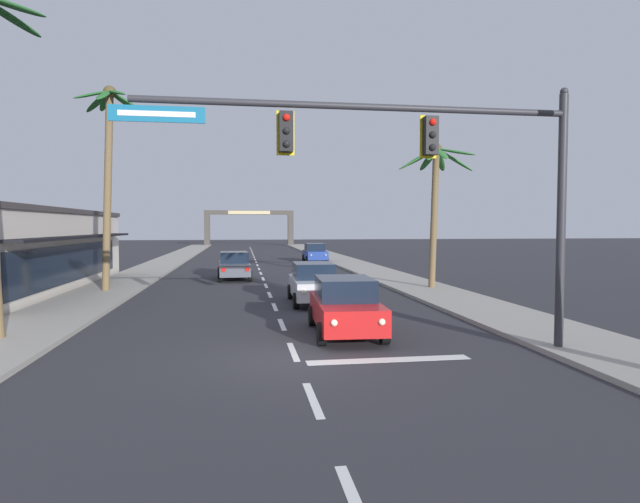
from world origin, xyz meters
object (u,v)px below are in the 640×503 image
object	(u,v)px
storefront_strip_left	(0,250)
town_gateway_arch	(249,222)
sedan_parked_nearest_kerb	(315,253)
palm_right_second	(435,182)
palm_left_second	(108,151)
traffic_signal_mast	(432,160)
sedan_third_in_queue	(313,283)
sedan_lead_at_stop_bar	(345,306)
sedan_oncoming_far	(234,265)

from	to	relation	value
storefront_strip_left	town_gateway_arch	distance (m)	59.75
sedan_parked_nearest_kerb	palm_right_second	size ratio (longest dim) A/B	0.61
palm_left_second	town_gateway_arch	size ratio (longest dim) A/B	0.68
traffic_signal_mast	sedan_parked_nearest_kerb	world-z (taller)	traffic_signal_mast
storefront_strip_left	palm_right_second	bearing A→B (deg)	-6.13
traffic_signal_mast	palm_left_second	size ratio (longest dim) A/B	1.12
traffic_signal_mast	palm_left_second	bearing A→B (deg)	127.69
traffic_signal_mast	storefront_strip_left	size ratio (longest dim) A/B	0.56
palm_right_second	sedan_parked_nearest_kerb	bearing A→B (deg)	98.82
traffic_signal_mast	town_gateway_arch	size ratio (longest dim) A/B	0.77
sedan_third_in_queue	storefront_strip_left	size ratio (longest dim) A/B	0.23
sedan_lead_at_stop_bar	sedan_parked_nearest_kerb	bearing A→B (deg)	83.63
sedan_third_in_queue	sedan_parked_nearest_kerb	size ratio (longest dim) A/B	1.00
palm_left_second	storefront_strip_left	xyz separation A→B (m)	(-5.37, 1.10, -4.75)
sedan_third_in_queue	sedan_oncoming_far	world-z (taller)	same
sedan_oncoming_far	town_gateway_arch	bearing A→B (deg)	88.16
palm_left_second	palm_right_second	distance (m)	15.95
sedan_third_in_queue	town_gateway_arch	distance (m)	64.24
sedan_parked_nearest_kerb	storefront_strip_left	bearing A→B (deg)	-134.68
sedan_oncoming_far	palm_left_second	world-z (taller)	palm_left_second
sedan_third_in_queue	sedan_parked_nearest_kerb	bearing A→B (deg)	81.80
sedan_lead_at_stop_bar	storefront_strip_left	bearing A→B (deg)	140.28
sedan_parked_nearest_kerb	town_gateway_arch	distance (m)	40.52
sedan_lead_at_stop_bar	palm_left_second	xyz separation A→B (m)	(-9.27, 11.06, 5.94)
sedan_lead_at_stop_bar	sedan_parked_nearest_kerb	xyz separation A→B (m)	(3.39, 30.39, 0.00)
sedan_lead_at_stop_bar	sedan_oncoming_far	xyz separation A→B (m)	(-3.49, 16.49, 0.00)
sedan_oncoming_far	palm_right_second	size ratio (longest dim) A/B	0.62
traffic_signal_mast	town_gateway_arch	world-z (taller)	traffic_signal_mast
sedan_third_in_queue	sedan_parked_nearest_kerb	distance (m)	24.32
sedan_parked_nearest_kerb	town_gateway_arch	xyz separation A→B (m)	(-5.15, 40.08, 2.94)
sedan_third_in_queue	storefront_strip_left	bearing A→B (deg)	158.17
sedan_parked_nearest_kerb	palm_right_second	world-z (taller)	palm_right_second
traffic_signal_mast	sedan_oncoming_far	xyz separation A→B (m)	(-5.04, 19.43, -3.98)
traffic_signal_mast	palm_left_second	xyz separation A→B (m)	(-10.82, 14.00, 1.96)
traffic_signal_mast	storefront_strip_left	bearing A→B (deg)	136.98
sedan_parked_nearest_kerb	town_gateway_arch	size ratio (longest dim) A/B	0.31
sedan_third_in_queue	sedan_parked_nearest_kerb	world-z (taller)	same
sedan_third_in_queue	sedan_oncoming_far	bearing A→B (deg)	108.57
palm_left_second	storefront_strip_left	distance (m)	7.25
traffic_signal_mast	palm_left_second	distance (m)	17.80
sedan_lead_at_stop_bar	storefront_strip_left	xyz separation A→B (m)	(-14.64, 12.16, 1.19)
sedan_parked_nearest_kerb	storefront_strip_left	distance (m)	25.67
palm_right_second	storefront_strip_left	distance (m)	21.61
sedan_third_in_queue	palm_left_second	bearing A→B (deg)	152.76
traffic_signal_mast	sedan_parked_nearest_kerb	size ratio (longest dim) A/B	2.47
town_gateway_arch	palm_left_second	bearing A→B (deg)	-97.21
palm_right_second	storefront_strip_left	size ratio (longest dim) A/B	0.37
sedan_parked_nearest_kerb	storefront_strip_left	size ratio (longest dim) A/B	0.23
sedan_oncoming_far	palm_right_second	bearing A→B (deg)	-33.28
traffic_signal_mast	sedan_lead_at_stop_bar	distance (m)	5.18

